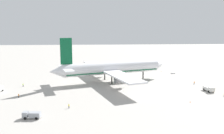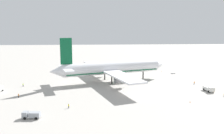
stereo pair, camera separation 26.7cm
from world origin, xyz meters
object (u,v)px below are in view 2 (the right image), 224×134
baggage_cart_1 (173,73)px  ground_worker_1 (194,83)px  traffic_cone_1 (190,102)px  service_truck_2 (31,115)px  ground_worker_3 (69,106)px  ground_worker_0 (23,85)px  traffic_cone_2 (139,69)px  traffic_cone_0 (161,72)px  traffic_cone_3 (155,69)px  ground_worker_2 (19,96)px  airliner (111,68)px  service_truck_3 (209,89)px

baggage_cart_1 → ground_worker_1: 29.99m
baggage_cart_1 → traffic_cone_1: size_ratio=5.76×
service_truck_2 → ground_worker_3: 14.47m
ground_worker_0 → traffic_cone_1: size_ratio=3.09×
traffic_cone_2 → traffic_cone_0: bearing=-43.5°
ground_worker_3 → traffic_cone_2: bearing=63.1°
traffic_cone_3 → ground_worker_3: bearing=-123.1°
ground_worker_2 → ground_worker_3: bearing=-33.6°
airliner → traffic_cone_2: (23.19, 39.09, -7.22)m
service_truck_3 → baggage_cart_1: size_ratio=2.08×
service_truck_2 → traffic_cone_1: bearing=12.2°
ground_worker_1 → traffic_cone_0: ground_worker_1 is taller
ground_worker_2 → traffic_cone_2: bearing=46.0°
service_truck_3 → ground_worker_1: (-1.12, 13.89, -0.45)m
service_truck_3 → ground_worker_2: size_ratio=3.85×
baggage_cart_1 → service_truck_2: bearing=-134.6°
service_truck_2 → ground_worker_2: (-11.88, 24.59, -0.42)m
traffic_cone_2 → baggage_cart_1: bearing=-45.2°
baggage_cart_1 → traffic_cone_3: 19.17m
airliner → ground_worker_0: bearing=-169.7°
airliner → service_truck_2: 60.40m
traffic_cone_3 → service_truck_3: bearing=-80.3°
ground_worker_3 → traffic_cone_0: 88.59m
service_truck_3 → traffic_cone_3: size_ratio=11.99×
traffic_cone_0 → service_truck_3: bearing=-80.5°
ground_worker_0 → ground_worker_3: (26.85, -34.83, -0.04)m
traffic_cone_0 → ground_worker_1: bearing=-78.6°
ground_worker_1 → traffic_cone_1: (-14.37, -29.84, -0.56)m
traffic_cone_0 → baggage_cart_1: bearing=-48.5°
ground_worker_2 → traffic_cone_2: ground_worker_2 is taller
traffic_cone_0 → ground_worker_2: bearing=-144.9°
ground_worker_1 → ground_worker_0: bearing=178.9°
baggage_cart_1 → traffic_cone_1: traffic_cone_1 is taller
service_truck_3 → traffic_cone_2: 66.38m
baggage_cart_1 → ground_worker_0: bearing=-162.0°
service_truck_2 → baggage_cart_1: 101.81m
service_truck_2 → traffic_cone_2: service_truck_2 is taller
traffic_cone_3 → ground_worker_1: bearing=-78.9°
service_truck_3 → baggage_cart_1: 43.92m
ground_worker_2 → ground_worker_1: bearing=11.9°
baggage_cart_1 → airliner: bearing=-154.4°
traffic_cone_2 → service_truck_2: bearing=-119.9°
traffic_cone_0 → traffic_cone_1: same height
ground_worker_0 → service_truck_2: bearing=-70.3°
traffic_cone_1 → traffic_cone_3: 77.43m
ground_worker_0 → traffic_cone_0: 88.62m
traffic_cone_0 → traffic_cone_2: bearing=136.5°
traffic_cone_1 → traffic_cone_0: bearing=84.0°
airliner → baggage_cart_1: airliner is taller
airliner → ground_worker_1: bearing=-12.7°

